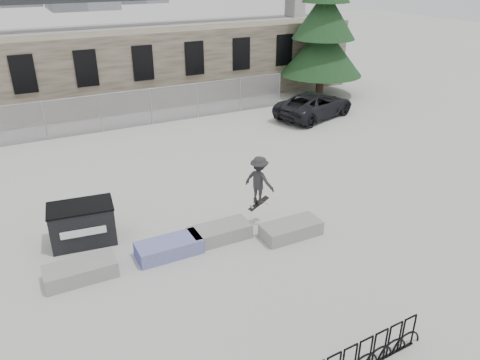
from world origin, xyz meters
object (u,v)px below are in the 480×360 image
(planter_center_right, at_px, (220,232))
(skateboarder, at_px, (259,180))
(spruce_tree, at_px, (324,24))
(suv, at_px, (315,105))
(planter_offset, at_px, (291,229))
(planter_far_left, at_px, (80,271))
(dumpster, at_px, (83,224))
(planter_center_left, at_px, (169,247))

(planter_center_right, distance_m, skateboarder, 2.14)
(spruce_tree, height_order, skateboarder, spruce_tree)
(suv, height_order, skateboarder, skateboarder)
(planter_offset, xyz_separation_m, skateboarder, (-0.57, 1.17, 1.40))
(planter_far_left, bearing_deg, planter_center_right, 1.10)
(planter_far_left, bearing_deg, dumpster, 76.51)
(dumpster, bearing_deg, skateboarder, -8.60)
(planter_far_left, relative_size, planter_center_left, 1.00)
(spruce_tree, xyz_separation_m, suv, (-3.21, -3.93, -3.87))
(planter_center_left, relative_size, spruce_tree, 0.17)
(planter_offset, relative_size, dumpster, 0.93)
(planter_far_left, height_order, planter_center_left, same)
(planter_center_left, distance_m, spruce_tree, 20.94)
(planter_offset, height_order, skateboarder, skateboarder)
(planter_center_right, bearing_deg, planter_offset, -22.44)
(planter_center_left, xyz_separation_m, suv, (12.22, 9.55, 0.46))
(planter_center_right, height_order, dumpster, dumpster)
(planter_center_left, distance_m, dumpster, 2.96)
(spruce_tree, bearing_deg, skateboarder, -132.61)
(planter_offset, bearing_deg, planter_center_right, 157.56)
(spruce_tree, bearing_deg, planter_far_left, -143.31)
(suv, xyz_separation_m, skateboarder, (-8.85, -9.18, 0.94))
(skateboarder, bearing_deg, dumpster, 44.79)
(planter_far_left, height_order, planter_center_right, same)
(suv, bearing_deg, spruce_tree, -56.65)
(planter_offset, bearing_deg, suv, 51.36)
(planter_center_right, bearing_deg, skateboarder, 9.71)
(planter_center_left, height_order, skateboarder, skateboarder)
(skateboarder, bearing_deg, spruce_tree, -71.94)
(dumpster, relative_size, skateboarder, 1.14)
(planter_center_right, height_order, suv, suv)
(spruce_tree, bearing_deg, suv, -129.23)
(planter_offset, height_order, dumpster, dumpster)
(planter_center_left, xyz_separation_m, dumpster, (-2.19, 1.95, 0.41))
(planter_center_right, distance_m, suv, 14.10)
(planter_center_left, height_order, dumpster, dumpster)
(planter_center_right, xyz_separation_m, suv, (10.45, 9.45, 0.46))
(planter_offset, distance_m, spruce_tree, 18.83)
(planter_center_left, bearing_deg, skateboarder, 6.25)
(planter_center_right, height_order, spruce_tree, spruce_tree)
(dumpster, height_order, suv, suv)
(skateboarder, bearing_deg, planter_center_left, 66.92)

